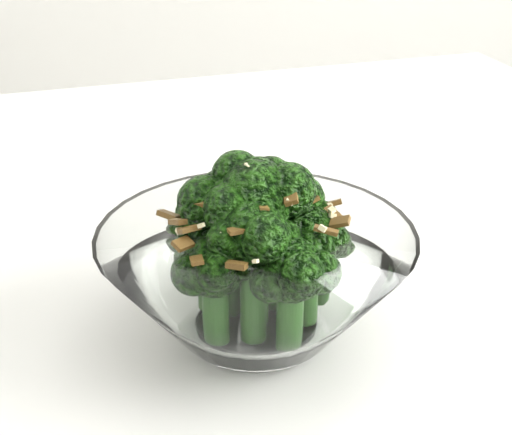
{
  "coord_description": "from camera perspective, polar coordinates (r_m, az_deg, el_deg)",
  "views": [
    {
      "loc": [
        0.24,
        -0.42,
        1.04
      ],
      "look_at": [
        0.2,
        -0.01,
        0.83
      ],
      "focal_mm": 55.0,
      "sensor_mm": 36.0,
      "label": 1
    }
  ],
  "objects": [
    {
      "name": "table",
      "position": [
        0.67,
        -11.41,
        -6.16
      ],
      "size": [
        1.41,
        1.19,
        0.75
      ],
      "color": "white",
      "rests_on": "ground"
    },
    {
      "name": "broccoli_dish",
      "position": [
        0.48,
        0.06,
        -3.83
      ],
      "size": [
        0.19,
        0.19,
        0.12
      ],
      "color": "white",
      "rests_on": "table"
    }
  ]
}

